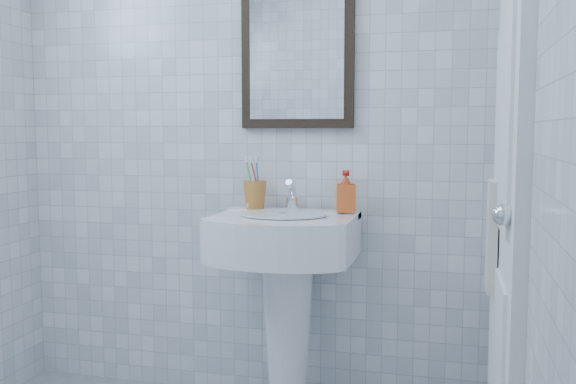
# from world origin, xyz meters

# --- Properties ---
(wall_back) EXTENTS (2.20, 0.02, 2.50)m
(wall_back) POSITION_xyz_m (0.00, 1.20, 1.25)
(wall_back) COLOR white
(wall_back) RESTS_ON ground
(wall_right) EXTENTS (0.02, 2.40, 2.50)m
(wall_right) POSITION_xyz_m (1.10, 0.00, 1.25)
(wall_right) COLOR white
(wall_right) RESTS_ON ground
(washbasin) EXTENTS (0.58, 0.43, 0.89)m
(washbasin) POSITION_xyz_m (0.24, 0.99, 0.60)
(washbasin) COLOR white
(washbasin) RESTS_ON ground
(faucet) EXTENTS (0.06, 0.12, 0.14)m
(faucet) POSITION_xyz_m (0.24, 1.09, 0.94)
(faucet) COLOR silver
(faucet) RESTS_ON washbasin
(toothbrush_cup) EXTENTS (0.12, 0.12, 0.12)m
(toothbrush_cup) POSITION_xyz_m (0.07, 1.10, 0.95)
(toothbrush_cup) COLOR #BC6F2A
(toothbrush_cup) RESTS_ON washbasin
(soap_dispenser) EXTENTS (0.09, 0.10, 0.17)m
(soap_dispenser) POSITION_xyz_m (0.47, 1.09, 0.97)
(soap_dispenser) COLOR #E74F16
(soap_dispenser) RESTS_ON washbasin
(wall_mirror) EXTENTS (0.50, 0.04, 0.62)m
(wall_mirror) POSITION_xyz_m (0.24, 1.18, 1.55)
(wall_mirror) COLOR black
(wall_mirror) RESTS_ON wall_back
(bathroom_door) EXTENTS (0.04, 0.80, 2.00)m
(bathroom_door) POSITION_xyz_m (1.08, 0.55, 1.00)
(bathroom_door) COLOR white
(bathroom_door) RESTS_ON ground
(towel_ring) EXTENTS (0.01, 0.18, 0.18)m
(towel_ring) POSITION_xyz_m (1.06, 0.70, 1.05)
(towel_ring) COLOR silver
(towel_ring) RESTS_ON wall_right
(hand_towel) EXTENTS (0.03, 0.16, 0.38)m
(hand_towel) POSITION_xyz_m (1.04, 0.70, 0.87)
(hand_towel) COLOR silver
(hand_towel) RESTS_ON towel_ring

